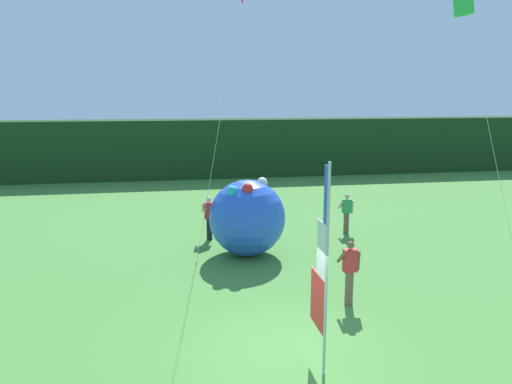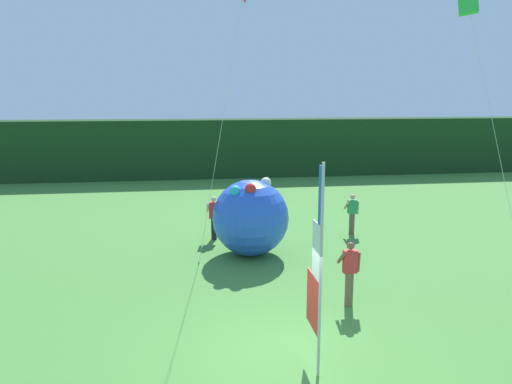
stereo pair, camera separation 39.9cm
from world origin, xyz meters
The scene contains 8 objects.
ground_plane centered at (0.00, 0.00, 0.00)m, with size 120.00×120.00×0.00m, color #478438.
distant_treeline centered at (0.00, 24.05, 1.94)m, with size 80.00×2.40×3.87m, color #193819.
banner_flag centered at (0.44, -0.52, 2.07)m, with size 0.06×1.03×4.32m.
person_near_banner centered at (-1.07, 8.99, 0.91)m, with size 0.55×0.48×1.70m.
person_mid_field centered at (4.47, 9.00, 0.86)m, with size 0.55×0.48×1.62m.
person_far_left centered at (2.12, 2.32, 0.94)m, with size 0.55×0.48×1.76m.
inflatable_balloon centered at (0.09, 6.95, 1.34)m, with size 2.66×2.66×2.72m.
kite_green_box_1 centered at (5.93, 4.17, 8.13)m, with size 2.15×1.75×8.58m.
Camera 1 is at (-2.46, -9.53, 5.55)m, focal length 34.78 mm.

